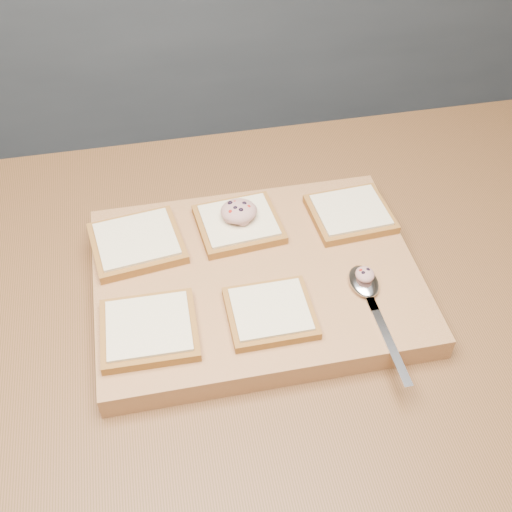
% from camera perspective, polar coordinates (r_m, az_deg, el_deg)
% --- Properties ---
extents(island_counter, '(2.00, 0.80, 0.90)m').
position_cam_1_polar(island_counter, '(1.32, 3.93, -15.43)').
color(island_counter, slate).
rests_on(island_counter, ground).
extents(back_counter, '(3.60, 0.62, 0.94)m').
position_cam_1_polar(back_counter, '(2.34, -4.99, 16.64)').
color(back_counter, slate).
rests_on(back_counter, ground).
extents(cutting_board, '(0.46, 0.35, 0.04)m').
position_cam_1_polar(cutting_board, '(0.93, 0.00, -2.07)').
color(cutting_board, '#B17B4B').
rests_on(cutting_board, island_counter).
extents(bread_far_left, '(0.14, 0.13, 0.02)m').
position_cam_1_polar(bread_far_left, '(0.96, -10.54, 1.19)').
color(bread_far_left, olive).
rests_on(bread_far_left, cutting_board).
extents(bread_far_center, '(0.13, 0.12, 0.02)m').
position_cam_1_polar(bread_far_center, '(0.97, -1.54, 2.90)').
color(bread_far_center, olive).
rests_on(bread_far_center, cutting_board).
extents(bread_far_right, '(0.13, 0.12, 0.02)m').
position_cam_1_polar(bread_far_right, '(1.00, 8.38, 3.79)').
color(bread_far_right, olive).
rests_on(bread_far_right, cutting_board).
extents(bread_near_left, '(0.13, 0.12, 0.02)m').
position_cam_1_polar(bread_near_left, '(0.85, -9.49, -6.42)').
color(bread_near_left, olive).
rests_on(bread_near_left, cutting_board).
extents(bread_near_center, '(0.11, 0.10, 0.02)m').
position_cam_1_polar(bread_near_center, '(0.85, 1.29, -5.02)').
color(bread_near_center, olive).
rests_on(bread_near_center, cutting_board).
extents(tuna_salad_dollop, '(0.05, 0.05, 0.03)m').
position_cam_1_polar(tuna_salad_dollop, '(0.96, -1.55, 4.02)').
color(tuna_salad_dollop, tan).
rests_on(tuna_salad_dollop, bread_far_center).
extents(spoon, '(0.04, 0.20, 0.01)m').
position_cam_1_polar(spoon, '(0.89, 9.84, -2.95)').
color(spoon, silver).
rests_on(spoon, cutting_board).
extents(spoon_salad, '(0.03, 0.03, 0.02)m').
position_cam_1_polar(spoon_salad, '(0.89, 9.65, -1.61)').
color(spoon_salad, tan).
rests_on(spoon_salad, spoon).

